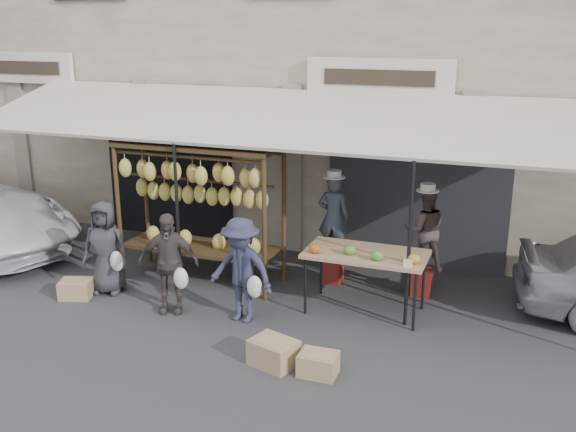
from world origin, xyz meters
name	(u,v)px	position (x,y,z in m)	size (l,w,h in m)	color
ground_plane	(204,331)	(0.00, 0.00, 0.00)	(90.00, 90.00, 0.00)	#2D2D30
shophouse	(343,40)	(0.00, 6.50, 3.65)	(24.00, 6.15, 7.30)	beige
awning	(267,118)	(0.01, 2.28, 2.57)	(10.00, 2.35, 2.92)	beige
banana_rack	(198,186)	(-0.87, 1.58, 1.57)	(2.60, 0.90, 2.24)	#402D17
produce_table	(365,256)	(1.87, 1.34, 0.86)	(1.70, 0.90, 1.04)	tan
vendor_left	(333,217)	(1.12, 2.24, 1.09)	(0.49, 0.32, 1.34)	#353A49
vendor_right	(425,230)	(2.54, 2.26, 1.04)	(0.61, 0.48, 1.27)	#413736
customer_left	(105,248)	(-2.00, 0.67, 0.72)	(0.71, 0.46, 1.44)	#313135
customer_mid	(168,263)	(-0.75, 0.41, 0.73)	(0.86, 0.36, 1.47)	#453E3C
customer_right	(241,270)	(0.34, 0.50, 0.74)	(0.96, 0.55, 1.49)	#2D2F45
stool_left	(332,270)	(1.12, 2.24, 0.21)	(0.30, 0.30, 0.43)	maroon
stool_right	(422,282)	(2.54, 2.26, 0.20)	(0.29, 0.29, 0.41)	maroon
crate_near_a	(274,353)	(1.21, -0.50, 0.16)	(0.54, 0.41, 0.32)	tan
crate_near_b	(318,364)	(1.79, -0.52, 0.13)	(0.45, 0.34, 0.27)	tan
crate_far	(76,289)	(-2.33, 0.32, 0.14)	(0.46, 0.35, 0.28)	tan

